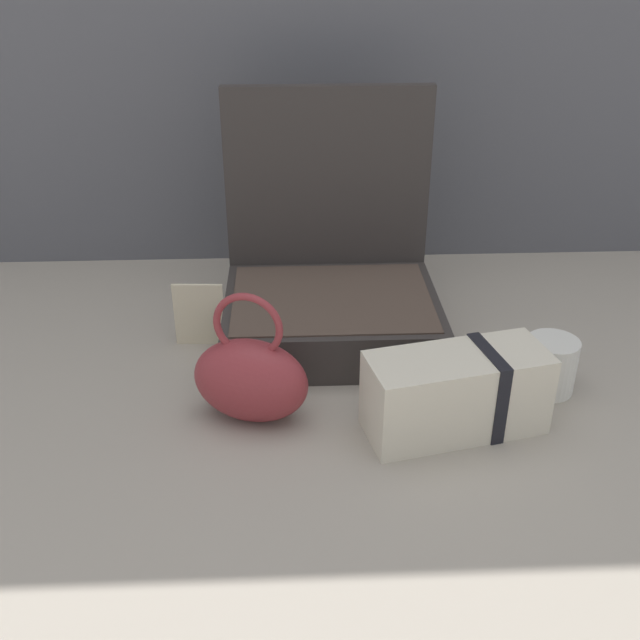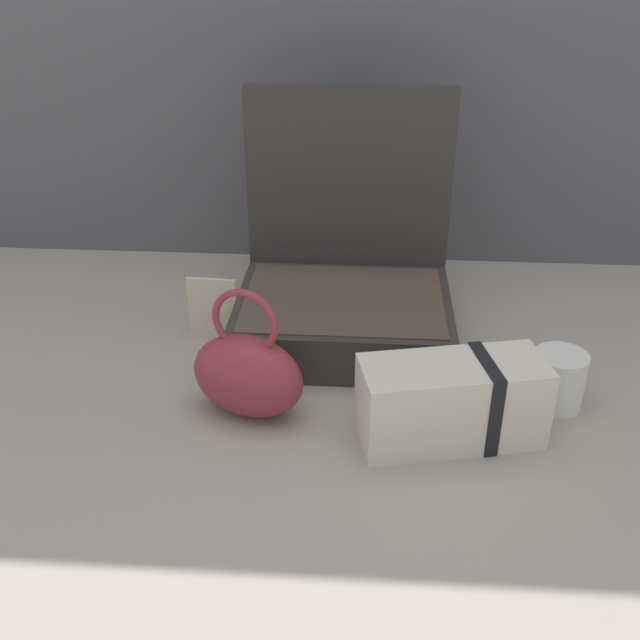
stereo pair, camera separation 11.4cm
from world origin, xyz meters
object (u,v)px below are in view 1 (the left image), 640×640
Objects in this scene: coffee_mug at (548,365)px; teal_pouch_handbag at (251,378)px; cream_toiletry_bag at (458,393)px; info_card_left at (199,314)px; open_suitcase at (330,285)px.

teal_pouch_handbag is at bearing -173.25° from coffee_mug.
cream_toiletry_bag is 2.39× the size of info_card_left.
cream_toiletry_bag reaches higher than coffee_mug.
teal_pouch_handbag is 0.76× the size of cream_toiletry_bag.
open_suitcase is at bearing 118.61° from cream_toiletry_bag.
cream_toiletry_bag is (0.31, -0.04, -0.01)m from teal_pouch_handbag.
info_card_left is (-0.41, 0.27, -0.00)m from cream_toiletry_bag.
open_suitcase is 3.53× the size of coffee_mug.
info_card_left is at bearing 113.62° from teal_pouch_handbag.
coffee_mug is at bearing -32.74° from open_suitcase.
teal_pouch_handbag is 0.26m from info_card_left.
teal_pouch_handbag is 0.31m from cream_toiletry_bag.
coffee_mug is 0.61m from info_card_left.
coffee_mug is (0.48, 0.06, -0.03)m from teal_pouch_handbag.
coffee_mug is at bearing -13.42° from info_card_left.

